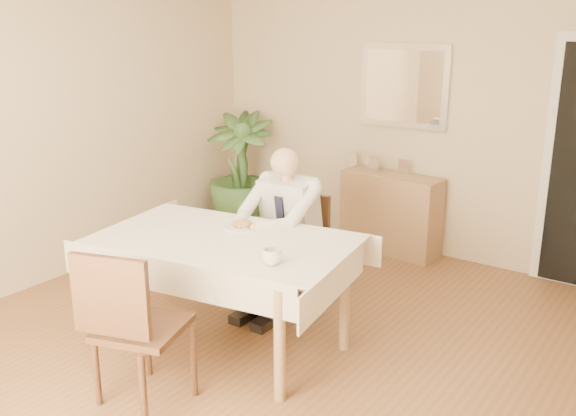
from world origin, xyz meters
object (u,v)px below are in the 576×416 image
Objects in this scene: coffee_mug at (272,257)px; potted_palm at (240,171)px; chair_far at (299,242)px; seated_man at (277,224)px; sideboard at (390,213)px; dining_table at (225,250)px; chair_near at (130,321)px.

potted_palm reaches higher than coffee_mug.
potted_palm is (-1.50, 1.12, 0.14)m from chair_far.
sideboard is at bearing 86.03° from seated_man.
dining_table is 1.94× the size of chair_near.
potted_palm is at bearing 136.99° from seated_man.
chair_far is 6.96× the size of coffee_mug.
sideboard is at bearing 77.90° from dining_table.
seated_man is at bearing 124.41° from coffee_mug.
coffee_mug reaches higher than chair_far.
dining_table is 15.51× the size of coffee_mug.
potted_palm reaches higher than dining_table.
coffee_mug reaches higher than dining_table.
dining_table is 1.99× the size of sideboard.
dining_table is at bearing 77.09° from chair_near.
dining_table is 1.54× the size of potted_palm.
sideboard is (0.03, 3.15, -0.17)m from chair_near.
chair_far is 0.69× the size of potted_palm.
seated_man is at bearing -90.30° from sideboard.
potted_palm is (-1.62, -0.25, 0.23)m from sideboard.
seated_man reaches higher than dining_table.
chair_near is 0.89m from coffee_mug.
potted_palm is at bearing -167.44° from sideboard.
chair_far is 0.68× the size of seated_man.
coffee_mug is 0.10× the size of potted_palm.
seated_man reaches higher than potted_palm.
coffee_mug is 0.13× the size of sideboard.
dining_table is at bearing -53.02° from potted_palm.
sideboard is (0.11, 2.25, -0.29)m from dining_table.
dining_table is 2.50m from potted_palm.
chair_near is at bearing -61.37° from potted_palm.
sideboard is (0.11, 1.65, -0.31)m from seated_man.
coffee_mug is (0.45, 0.72, 0.25)m from chair_near.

